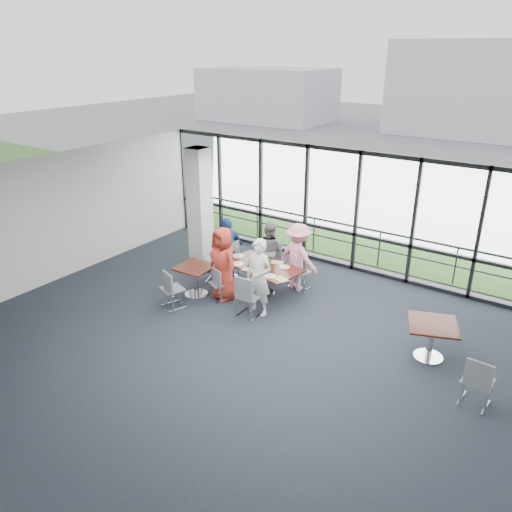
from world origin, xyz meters
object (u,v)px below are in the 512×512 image
Objects in this scene: diner_end at (228,249)px; chair_main_nl at (219,283)px; chair_main_nr at (250,296)px; chair_spare_la at (172,289)px; diner_far_left at (269,250)px; side_table_left at (195,271)px; chair_spare_lb at (215,264)px; chair_main_end at (226,260)px; chair_spare_r at (478,381)px; chair_main_fr at (300,271)px; side_table_right at (432,329)px; chair_main_fl at (272,262)px; structural_column at (200,208)px; main_table at (263,271)px; diner_near_right at (259,277)px; diner_near_left at (223,264)px; diner_far_right at (298,257)px.

diner_end is 1.27m from chair_main_nl.
chair_spare_la is at bearing -160.84° from chair_main_nr.
diner_far_left is 2.79m from chair_spare_la.
chair_main_nl is 0.89× the size of chair_spare_la.
side_table_left is 0.91m from chair_spare_lb.
chair_spare_r is (6.51, -1.60, -0.02)m from chair_main_end.
chair_main_end is 1.98m from chair_spare_la.
side_table_right is at bearing -176.31° from chair_main_fr.
structural_column is at bearing 15.01° from chair_main_fl.
chair_spare_r is at bearing 177.48° from chair_main_fr.
chair_main_end is (-1.32, 0.24, -0.13)m from main_table.
chair_main_nr is at bearing -114.43° from diner_near_right.
structural_column is 2.31m from diner_near_left.
side_table_right is 3.72m from diner_near_right.
diner_near_left is 5.90m from chair_spare_r.
diner_near_left reaches higher than chair_main_nl.
diner_far_right is 1.82m from chair_main_nr.
side_table_left is 0.79m from chair_spare_la.
side_table_left is at bearing 108.57° from chair_spare_la.
chair_main_end reaches higher than side_table_left.
chair_main_fr is at bearing 3.80° from structural_column.
chair_spare_lb is at bearing 32.07° from diner_far_right.
chair_spare_lb is (-0.18, -0.33, -0.36)m from diner_end.
side_table_left is at bearing 59.96° from diner_far_left.
chair_spare_lb is (-0.10, 1.66, -0.01)m from chair_spare_la.
chair_spare_r is at bearing 6.98° from diner_near_left.
chair_main_end is (1.11, -0.35, -1.11)m from structural_column.
main_table is 1.44m from chair_spare_lb.
diner_far_right is at bearing 159.95° from chair_spare_r.
chair_spare_r reaches higher than chair_main_fr.
side_table_right is (4.14, -0.42, 0.02)m from main_table.
main_table is 2.03× the size of chair_main_end.
diner_far_right is at bearing 174.24° from chair_main_fl.
main_table is at bearing 76.88° from chair_main_fr.
diner_far_left reaches higher than main_table.
diner_near_right is at bearing 4.12° from side_table_left.
chair_main_nr reaches higher than side_table_right.
chair_spare_la is (-5.47, -1.31, -0.17)m from side_table_right.
chair_spare_r is at bearing -3.53° from side_table_left.
diner_end reaches higher than main_table.
diner_end is 0.52m from chair_spare_lb.
chair_main_end is at bearing 144.10° from chair_main_nl.
diner_end is 1.83× the size of chair_main_fr.
diner_far_left is (0.26, 1.58, -0.13)m from diner_near_left.
chair_main_end is at bearing 151.76° from diner_near_right.
chair_main_nr is 1.09× the size of chair_main_fr.
diner_near_right is at bearing 96.61° from diner_far_right.
side_table_right is 3.85m from chair_main_nr.
diner_far_left is 2.08m from chair_main_nr.
diner_end reaches higher than chair_main_fl.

